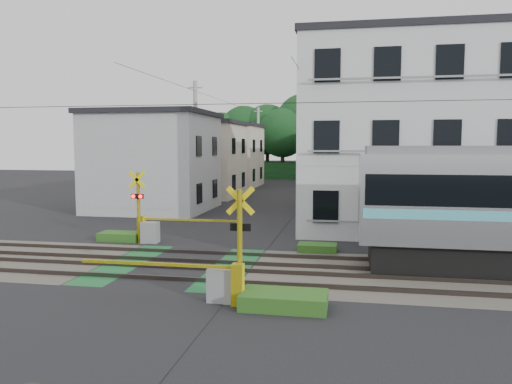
% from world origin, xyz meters
% --- Properties ---
extents(ground, '(120.00, 120.00, 0.00)m').
position_xyz_m(ground, '(0.00, 0.00, 0.00)').
color(ground, black).
extents(track_bed, '(120.00, 120.00, 0.14)m').
position_xyz_m(track_bed, '(0.00, 0.00, 0.04)').
color(track_bed, '#47423A').
rests_on(track_bed, ground).
extents(crossing_signal_near, '(4.74, 0.65, 3.09)m').
position_xyz_m(crossing_signal_near, '(2.59, -3.65, 0.71)').
color(crossing_signal_near, yellow).
rests_on(crossing_signal_near, ground).
extents(crossing_signal_far, '(4.74, 0.65, 3.09)m').
position_xyz_m(crossing_signal_far, '(-2.59, 3.65, 0.71)').
color(crossing_signal_far, yellow).
rests_on(crossing_signal_far, ground).
extents(apartment_block, '(10.20, 8.36, 9.30)m').
position_xyz_m(apartment_block, '(8.50, 9.49, 4.66)').
color(apartment_block, silver).
rests_on(apartment_block, ground).
extents(houses_row, '(22.07, 31.35, 6.80)m').
position_xyz_m(houses_row, '(0.25, 25.92, 3.24)').
color(houses_row, '#B0B3B6').
rests_on(houses_row, ground).
extents(tree_hill, '(40.00, 13.06, 10.82)m').
position_xyz_m(tree_hill, '(0.81, 48.87, 5.07)').
color(tree_hill, '#143C18').
rests_on(tree_hill, ground).
extents(catenary, '(60.00, 5.04, 7.00)m').
position_xyz_m(catenary, '(6.00, 0.03, 3.70)').
color(catenary, '#2D2D33').
rests_on(catenary, ground).
extents(utility_poles, '(7.90, 42.00, 8.00)m').
position_xyz_m(utility_poles, '(-1.05, 23.01, 4.08)').
color(utility_poles, '#A5A5A0').
rests_on(utility_poles, ground).
extents(pedestrian, '(0.68, 0.50, 1.72)m').
position_xyz_m(pedestrian, '(0.73, 34.13, 0.86)').
color(pedestrian, '#2A252F').
rests_on(pedestrian, ground).
extents(weed_patches, '(10.25, 8.80, 0.40)m').
position_xyz_m(weed_patches, '(1.76, -0.09, 0.18)').
color(weed_patches, '#2D5E1E').
rests_on(weed_patches, ground).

